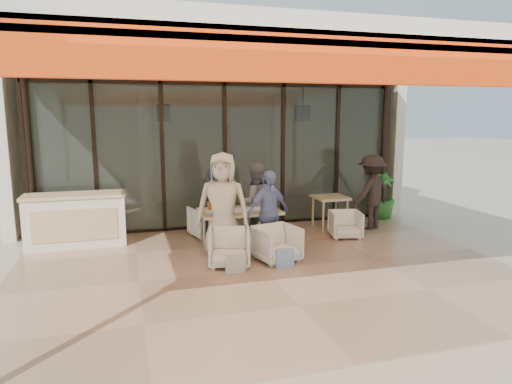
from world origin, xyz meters
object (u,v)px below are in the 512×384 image
Objects in this scene: dining_table at (239,213)px; side_chair at (345,223)px; side_table at (330,201)px; chair_near_right at (277,242)px; chair_near_left at (229,246)px; standing_woman at (371,192)px; host_counter at (76,220)px; diner_cream at (223,206)px; diner_periwinkle at (268,212)px; diner_grey at (254,202)px; potted_palm at (381,194)px; chair_far_right at (248,219)px; chair_far_left at (209,220)px; diner_navy at (213,206)px.

dining_table is 2.30m from side_chair.
chair_near_right is at bearing -135.74° from side_table.
chair_near_left is 3.89m from standing_woman.
host_counter is 0.99× the size of diner_cream.
host_counter is 3.12m from dining_table.
chair_near_left is 0.46× the size of diner_periwinkle.
diner_grey is at bearing 67.95° from diner_cream.
diner_periwinkle is (0.84, 0.50, 0.42)m from chair_near_left.
potted_palm is at bearing 44.78° from diner_cream.
side_chair is at bearing 7.51° from standing_woman.
chair_near_right is 2.12m from side_chair.
standing_woman is at bearing 10.49° from dining_table.
side_table reaches higher than chair_near_right.
potted_palm reaches higher than host_counter.
potted_palm reaches higher than dining_table.
potted_palm reaches higher than side_chair.
diner_periwinkle is at bearing 44.31° from chair_near_left.
diner_periwinkle is (0.43, -0.46, 0.08)m from dining_table.
host_counter is 3.40m from chair_far_right.
chair_near_right is at bearing 75.10° from chair_far_right.
diner_grey is 1.31× the size of potted_palm.
diner_grey reaches higher than chair_near_left.
chair_far_left is (-0.41, 0.94, -0.33)m from dining_table.
diner_navy is at bearing -174.48° from side_chair.
standing_woman is at bearing 36.98° from chair_near_left.
diner_grey reaches higher than chair_far_left.
dining_table is 0.63m from diner_periwinkle.
dining_table reaches higher than side_chair.
diner_navy is (-0.84, -0.50, 0.43)m from chair_far_right.
chair_far_left is 0.43× the size of standing_woman.
dining_table is 2.09× the size of chair_far_left.
diner_navy is at bearing -19.95° from standing_woman.
diner_navy reaches higher than host_counter.
host_counter is 2.95× the size of side_chair.
host_counter is 3.68m from diner_periwinkle.
diner_cream reaches higher than chair_far_left.
diner_navy is at bearing -4.80° from diner_grey.
chair_near_left is at bearing 74.10° from diner_navy.
diner_periwinkle reaches higher than chair_far_right.
host_counter is at bearing 136.59° from diner_periwinkle.
chair_near_right is 0.58× the size of potted_palm.
host_counter is 1.17× the size of diner_grey.
diner_cream is 2.99m from side_table.
chair_far_left is 0.47× the size of diner_navy.
chair_near_left is 0.94× the size of side_table.
dining_table is 1.24× the size of potted_palm.
dining_table is 1.08m from chair_far_left.
dining_table reaches higher than chair_near_left.
chair_near_right is at bearing 7.46° from standing_woman.
diner_navy is (0.00, 1.40, 0.41)m from chair_near_left.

